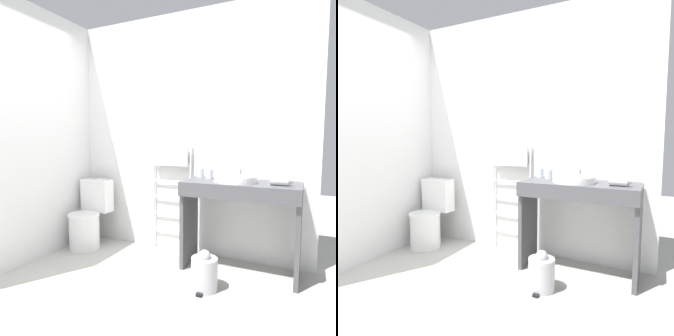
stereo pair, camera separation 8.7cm
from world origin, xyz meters
The scene contains 12 objects.
ground_plane centered at (0.00, 0.00, 0.00)m, with size 12.00×12.00×0.00m, color #B2AFA8.
wall_back centered at (0.00, 1.63, 1.32)m, with size 2.80×0.12×2.64m, color white.
wall_side centered at (-1.34, 0.78, 1.32)m, with size 0.12×2.31×2.64m, color white.
toilet centered at (-1.04, 1.22, 0.34)m, with size 0.37×0.51×0.80m.
towel_radiator centered at (-0.11, 1.52, 0.89)m, with size 0.48×0.06×1.23m.
vanity_counter centered at (0.72, 1.28, 0.60)m, with size 1.07×0.49×0.87m.
sink_basin centered at (0.67, 1.27, 0.91)m, with size 0.39×0.39×0.06m.
faucet centered at (0.67, 1.48, 0.95)m, with size 0.02×0.10×0.11m.
cup_near_wall centered at (0.26, 1.47, 0.92)m, with size 0.07×0.07×0.10m.
cup_near_edge centered at (0.38, 1.40, 0.92)m, with size 0.07×0.07×0.10m.
hair_dryer centered at (1.08, 1.25, 0.92)m, with size 0.20×0.19×0.08m.
trash_bin centered at (0.53, 0.82, 0.15)m, with size 0.22×0.26×0.35m.
Camera 1 is at (1.31, -1.51, 1.28)m, focal length 32.00 mm.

